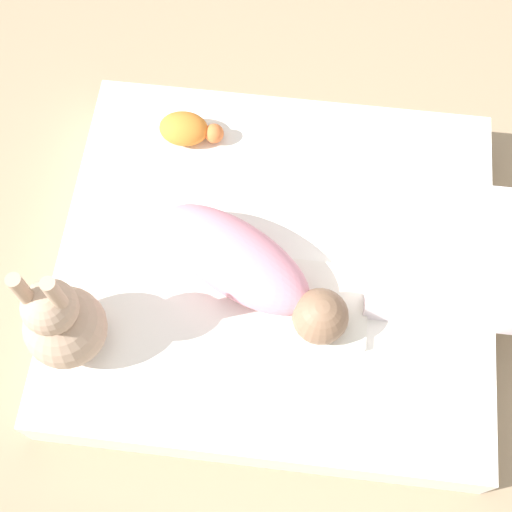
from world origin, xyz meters
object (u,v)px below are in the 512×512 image
object	(u,v)px
bunny_plush	(62,323)
turtle_plush	(187,129)
pillow	(442,252)
swaddled_baby	(250,269)

from	to	relation	value
bunny_plush	turtle_plush	bearing A→B (deg)	73.17
bunny_plush	turtle_plush	world-z (taller)	bunny_plush
pillow	bunny_plush	xyz separation A→B (m)	(-0.87, -0.32, 0.09)
swaddled_baby	bunny_plush	size ratio (longest dim) A/B	1.36
swaddled_baby	turtle_plush	size ratio (longest dim) A/B	2.93
pillow	turtle_plush	world-z (taller)	pillow
bunny_plush	swaddled_baby	bearing A→B (deg)	27.10
turtle_plush	bunny_plush	bearing A→B (deg)	-106.83
swaddled_baby	turtle_plush	bearing A→B (deg)	148.29
bunny_plush	turtle_plush	size ratio (longest dim) A/B	2.15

